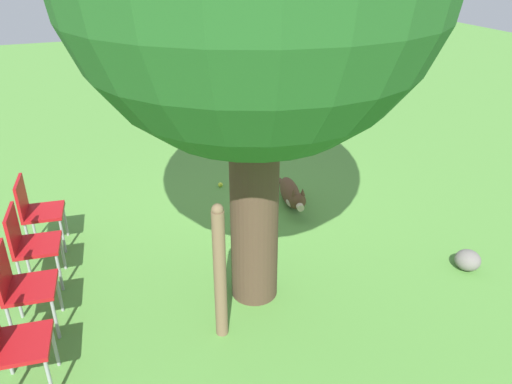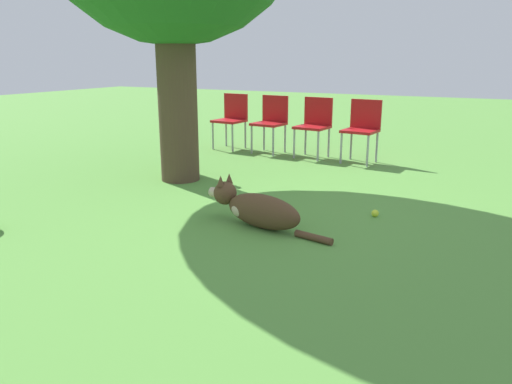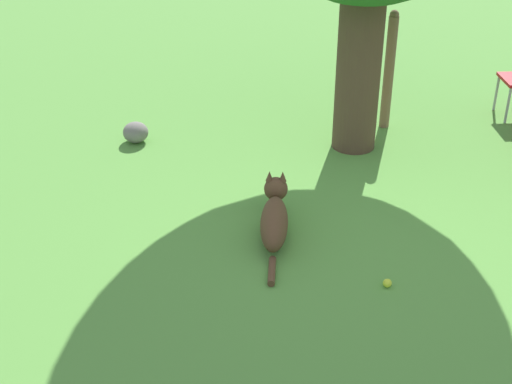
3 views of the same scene
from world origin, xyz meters
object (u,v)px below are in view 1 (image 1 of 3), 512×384
object	(u,v)px
red_chair_1	(28,241)
tennis_ball	(220,185)
red_chair_2	(20,283)
red_chair_3	(8,340)
fence_post	(220,272)
dog	(291,194)
red_chair_0	(35,208)

from	to	relation	value
red_chair_1	tennis_ball	bearing A→B (deg)	37.48
red_chair_2	red_chair_3	bearing A→B (deg)	-88.28
fence_post	dog	bearing A→B (deg)	-128.13
fence_post	red_chair_3	world-z (taller)	fence_post
fence_post	tennis_ball	bearing A→B (deg)	-106.61
dog	tennis_ball	distance (m)	1.14
fence_post	red_chair_2	size ratio (longest dim) A/B	1.53
dog	red_chair_1	distance (m)	3.25
red_chair_0	red_chair_2	distance (m)	1.44
dog	red_chair_2	xyz separation A→B (m)	(3.21, 1.37, 0.35)
fence_post	red_chair_1	xyz separation A→B (m)	(1.57, -1.38, -0.16)
fence_post	red_chair_0	distance (m)	2.60
red_chair_1	red_chair_3	size ratio (longest dim) A/B	1.00
red_chair_0	red_chair_1	bearing A→B (deg)	-88.28
dog	red_chair_3	xyz separation A→B (m)	(3.26, 2.08, 0.35)
red_chair_0	red_chair_2	size ratio (longest dim) A/B	1.00
red_chair_2	red_chair_3	xyz separation A→B (m)	(0.05, 0.72, 0.00)
fence_post	red_chair_3	size ratio (longest dim) A/B	1.53
red_chair_0	red_chair_2	world-z (taller)	same
dog	red_chair_3	world-z (taller)	red_chair_3
tennis_ball	red_chair_1	bearing A→B (deg)	31.91
tennis_ball	dog	bearing A→B (deg)	129.84
tennis_ball	fence_post	bearing A→B (deg)	73.39
dog	tennis_ball	size ratio (longest dim) A/B	18.71
red_chair_3	red_chair_0	bearing A→B (deg)	91.72
red_chair_1	red_chair_2	size ratio (longest dim) A/B	1.00
tennis_ball	red_chair_2	bearing A→B (deg)	41.97
dog	red_chair_0	world-z (taller)	red_chair_0
red_chair_1	tennis_ball	distance (m)	2.91
dog	red_chair_2	size ratio (longest dim) A/B	1.48
red_chair_3	tennis_ball	xyz separation A→B (m)	(-2.54, -2.96, -0.47)
red_chair_1	dog	bearing A→B (deg)	17.12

